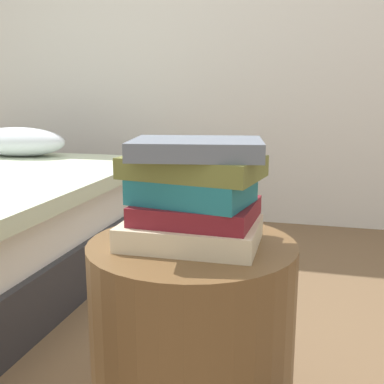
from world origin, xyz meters
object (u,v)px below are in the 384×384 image
at_px(side_table, 192,345).
at_px(book_cream, 189,233).
at_px(book_maroon, 197,211).
at_px(book_olive, 191,167).
at_px(book_slate, 197,148).
at_px(book_teal, 191,191).

height_order(side_table, book_cream, book_cream).
xyz_separation_m(book_cream, book_maroon, (0.01, 0.02, 0.04)).
relative_size(book_cream, book_olive, 1.02).
distance_m(book_maroon, book_olive, 0.10).
bearing_deg(book_slate, book_maroon, 92.76).
bearing_deg(book_maroon, book_slate, -74.67).
relative_size(book_teal, book_olive, 0.85).
xyz_separation_m(side_table, book_olive, (-0.00, 0.01, 0.41)).
distance_m(book_maroon, book_slate, 0.14).
height_order(book_olive, book_slate, book_slate).
xyz_separation_m(book_teal, book_slate, (0.01, -0.00, 0.09)).
distance_m(book_olive, book_slate, 0.04).
bearing_deg(side_table, book_slate, -25.63).
bearing_deg(book_teal, book_cream, -124.81).
relative_size(book_cream, book_slate, 1.07).
height_order(book_maroon, book_olive, book_olive).
distance_m(book_cream, book_olive, 0.14).
xyz_separation_m(book_olive, book_slate, (0.02, -0.01, 0.04)).
bearing_deg(book_slate, side_table, 144.33).
height_order(book_teal, book_olive, book_olive).
xyz_separation_m(book_cream, book_teal, (0.00, 0.00, 0.09)).
bearing_deg(book_maroon, book_teal, -119.15).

